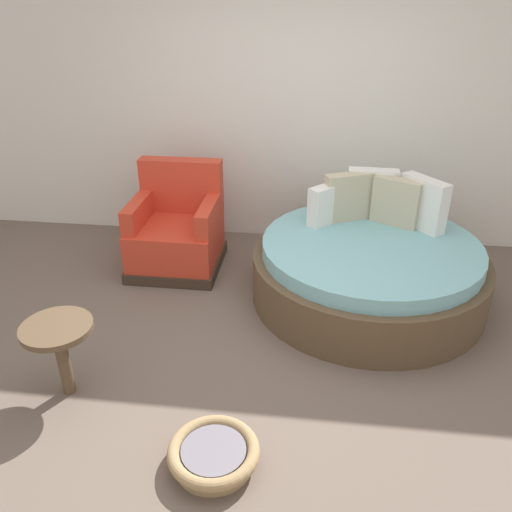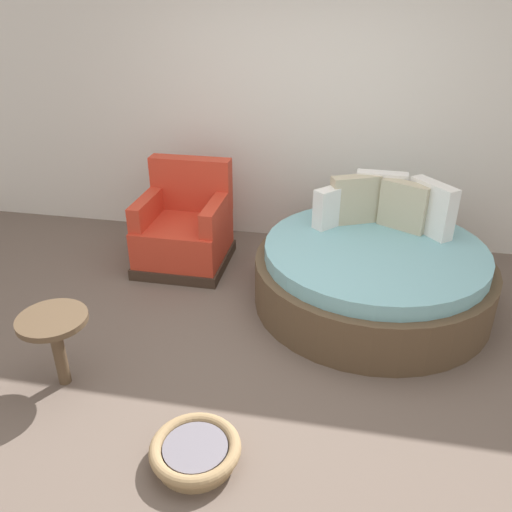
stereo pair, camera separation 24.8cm
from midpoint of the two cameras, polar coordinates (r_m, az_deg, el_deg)
name	(u,v)px [view 1 (the left image)]	position (r m, az deg, el deg)	size (l,w,h in m)	color
ground_plane	(258,354)	(3.81, -1.65, -10.76)	(8.00, 8.00, 0.02)	#66564C
back_wall	(285,76)	(5.08, 1.73, 19.08)	(8.00, 0.12, 3.18)	silver
round_daybed	(369,267)	(4.36, 10.67, -1.27)	(1.91, 1.91, 0.95)	brown
red_armchair	(177,232)	(4.85, -10.09, 2.58)	(0.80, 0.80, 0.94)	#38281E
pet_basket	(214,454)	(3.07, -7.13, -20.82)	(0.51, 0.51, 0.13)	#9E7F56
side_table	(59,338)	(3.50, -22.79, -8.34)	(0.44, 0.44, 0.52)	brown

